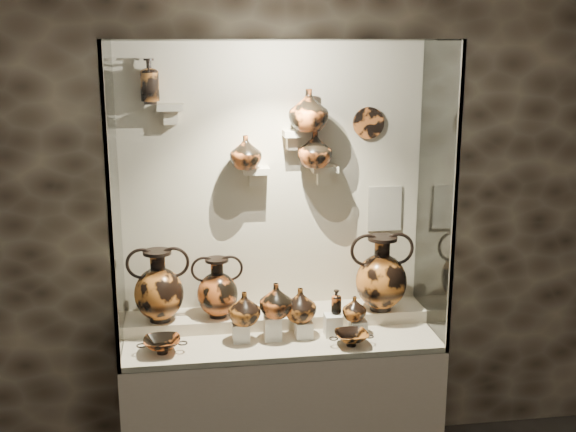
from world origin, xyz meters
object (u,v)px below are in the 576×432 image
(amphora_mid, at_px, (217,287))
(ovoid_vase_c, at_px, (315,149))
(jug_c, at_px, (300,304))
(ovoid_vase_a, at_px, (246,152))
(jug_a, at_px, (244,308))
(kylix_right, at_px, (351,337))
(amphora_left, at_px, (159,285))
(jug_e, at_px, (354,308))
(jug_b, at_px, (276,300))
(lekythos_tall, at_px, (149,78))
(kylix_left, at_px, (162,344))
(lekythos_small, at_px, (336,300))
(ovoid_vase_b, at_px, (309,110))
(amphora_right, at_px, (381,273))

(amphora_mid, distance_m, ovoid_vase_c, 0.93)
(amphora_mid, xyz_separation_m, jug_c, (0.43, -0.18, -0.06))
(ovoid_vase_a, bearing_deg, amphora_mid, -163.58)
(jug_a, distance_m, kylix_right, 0.58)
(amphora_left, height_order, jug_e, amphora_left)
(ovoid_vase_a, bearing_deg, amphora_left, -174.37)
(jug_b, bearing_deg, lekythos_tall, 140.17)
(jug_b, xyz_separation_m, kylix_left, (-0.60, -0.09, -0.17))
(jug_e, bearing_deg, kylix_right, -112.11)
(amphora_left, height_order, jug_b, amphora_left)
(lekythos_small, bearing_deg, jug_c, 162.09)
(kylix_right, bearing_deg, amphora_mid, 166.58)
(ovoid_vase_b, bearing_deg, jug_c, -133.06)
(amphora_left, bearing_deg, amphora_mid, 22.75)
(jug_e, xyz_separation_m, kylix_left, (-1.03, -0.10, -0.10))
(lekythos_small, distance_m, lekythos_tall, 1.54)
(kylix_right, relative_size, ovoid_vase_a, 1.25)
(jug_a, height_order, kylix_left, jug_a)
(kylix_left, bearing_deg, lekythos_tall, 90.52)
(amphora_right, bearing_deg, lekythos_small, -152.71)
(jug_c, bearing_deg, amphora_right, 40.36)
(jug_c, xyz_separation_m, ovoid_vase_a, (-0.26, 0.24, 0.80))
(jug_b, height_order, kylix_left, jug_b)
(amphora_right, xyz_separation_m, kylix_right, (-0.24, -0.31, -0.24))
(jug_e, bearing_deg, jug_a, 177.67)
(kylix_right, relative_size, ovoid_vase_c, 1.16)
(amphora_mid, bearing_deg, lekythos_small, -26.80)
(amphora_left, relative_size, jug_b, 2.16)
(jug_b, bearing_deg, ovoid_vase_b, 34.11)
(lekythos_small, bearing_deg, jug_b, 165.81)
(amphora_right, xyz_separation_m, kylix_left, (-1.22, -0.26, -0.24))
(jug_e, xyz_separation_m, ovoid_vase_a, (-0.56, 0.25, 0.83))
(amphora_right, xyz_separation_m, ovoid_vase_a, (-0.75, 0.09, 0.69))
(kylix_right, bearing_deg, lekythos_tall, 169.60)
(jug_c, xyz_separation_m, lekythos_small, (0.20, 0.00, 0.01))
(amphora_mid, height_order, jug_c, amphora_mid)
(amphora_left, distance_m, jug_b, 0.65)
(ovoid_vase_b, bearing_deg, ovoid_vase_a, 152.95)
(amphora_left, distance_m, jug_e, 1.07)
(ovoid_vase_a, xyz_separation_m, ovoid_vase_b, (0.34, -0.02, 0.22))
(lekythos_small, xyz_separation_m, ovoid_vase_c, (-0.08, 0.23, 0.79))
(kylix_right, distance_m, ovoid_vase_b, 1.23)
(jug_b, distance_m, kylix_left, 0.63)
(amphora_mid, height_order, jug_a, amphora_mid)
(amphora_left, distance_m, jug_c, 0.77)
(ovoid_vase_a, bearing_deg, ovoid_vase_c, -4.10)
(kylix_right, bearing_deg, ovoid_vase_a, 154.89)
(ovoid_vase_c, bearing_deg, ovoid_vase_a, -164.19)
(jug_a, xyz_separation_m, ovoid_vase_a, (0.04, 0.27, 0.79))
(amphora_right, bearing_deg, kylix_left, -168.12)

